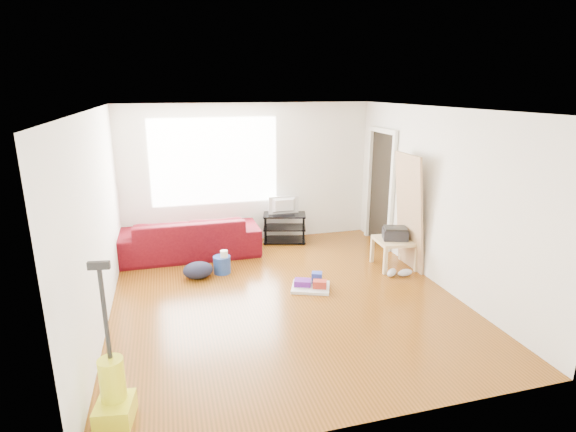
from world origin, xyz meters
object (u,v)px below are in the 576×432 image
object	(u,v)px
cleaning_tray	(311,284)
vacuum	(113,392)
tv_stand	(284,227)
bucket	(222,273)
side_table	(394,244)
sofa	(191,255)
backpack	(198,278)

from	to	relation	value
cleaning_tray	vacuum	distance (m)	3.19
tv_stand	bucket	bearing A→B (deg)	-123.20
tv_stand	side_table	size ratio (longest dim) A/B	1.43
side_table	bucket	xyz separation A→B (m)	(-2.66, 0.47, -0.39)
side_table	vacuum	size ratio (longest dim) A/B	0.42
sofa	cleaning_tray	distance (m)	2.38
side_table	backpack	bearing A→B (deg)	173.00
sofa	bucket	xyz separation A→B (m)	(0.42, -0.89, 0.00)
sofa	side_table	size ratio (longest dim) A/B	3.88
sofa	bucket	size ratio (longest dim) A/B	8.68
bucket	cleaning_tray	size ratio (longest dim) A/B	0.41
bucket	backpack	bearing A→B (deg)	-164.92
side_table	bucket	size ratio (longest dim) A/B	2.24
cleaning_tray	vacuum	size ratio (longest dim) A/B	0.45
bucket	vacuum	xyz separation A→B (m)	(-1.29, -2.94, 0.26)
tv_stand	bucket	distance (m)	1.77
tv_stand	backpack	distance (m)	2.11
sofa	vacuum	size ratio (longest dim) A/B	1.62
bucket	backpack	distance (m)	0.38
sofa	backpack	size ratio (longest dim) A/B	5.16
side_table	vacuum	xyz separation A→B (m)	(-3.95, -2.47, -0.12)
side_table	cleaning_tray	xyz separation A→B (m)	(-1.51, -0.42, -0.33)
bucket	tv_stand	bearing A→B (deg)	41.69
sofa	side_table	bearing A→B (deg)	156.13
tv_stand	side_table	xyz separation A→B (m)	(1.36, -1.63, 0.12)
sofa	backpack	xyz separation A→B (m)	(0.05, -0.99, 0.00)
cleaning_tray	sofa	bearing A→B (deg)	131.42
sofa	cleaning_tray	size ratio (longest dim) A/B	3.58
backpack	side_table	bearing A→B (deg)	-12.11
vacuum	side_table	bearing A→B (deg)	40.61
sofa	backpack	bearing A→B (deg)	92.87
bucket	backpack	size ratio (longest dim) A/B	0.59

